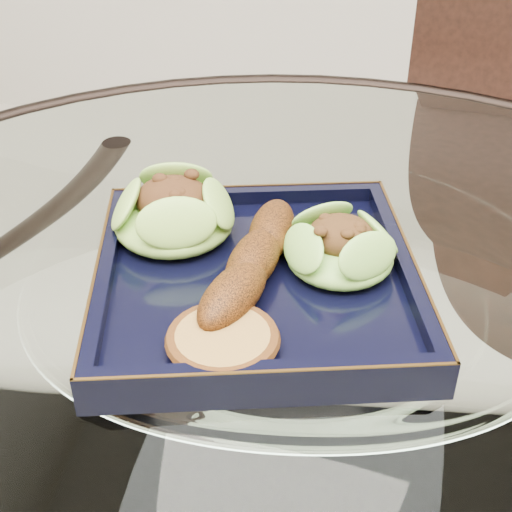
# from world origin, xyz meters

# --- Properties ---
(dining_table) EXTENTS (1.13, 1.13, 0.77)m
(dining_table) POSITION_xyz_m (-0.00, -0.00, 0.60)
(dining_table) COLOR white
(dining_table) RESTS_ON ground
(dining_chair) EXTENTS (0.40, 0.40, 0.88)m
(dining_chair) POSITION_xyz_m (0.23, 0.54, 0.49)
(dining_chair) COLOR black
(dining_chair) RESTS_ON ground
(navy_plate) EXTENTS (0.34, 0.34, 0.02)m
(navy_plate) POSITION_xyz_m (-0.04, 0.02, 0.77)
(navy_plate) COLOR black
(navy_plate) RESTS_ON dining_table
(lettuce_wrap_left) EXTENTS (0.12, 0.12, 0.04)m
(lettuce_wrap_left) POSITION_xyz_m (-0.12, 0.06, 0.80)
(lettuce_wrap_left) COLOR #76AC32
(lettuce_wrap_left) RESTS_ON navy_plate
(lettuce_wrap_right) EXTENTS (0.12, 0.12, 0.03)m
(lettuce_wrap_right) POSITION_xyz_m (0.03, 0.05, 0.80)
(lettuce_wrap_right) COLOR #52992C
(lettuce_wrap_right) RESTS_ON navy_plate
(roasted_plantain) EXTENTS (0.05, 0.19, 0.03)m
(roasted_plantain) POSITION_xyz_m (-0.04, 0.02, 0.80)
(roasted_plantain) COLOR #5A2A09
(roasted_plantain) RESTS_ON navy_plate
(crumb_patty) EXTENTS (0.09, 0.09, 0.01)m
(crumb_patty) POSITION_xyz_m (-0.04, -0.08, 0.79)
(crumb_patty) COLOR #A97738
(crumb_patty) RESTS_ON navy_plate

